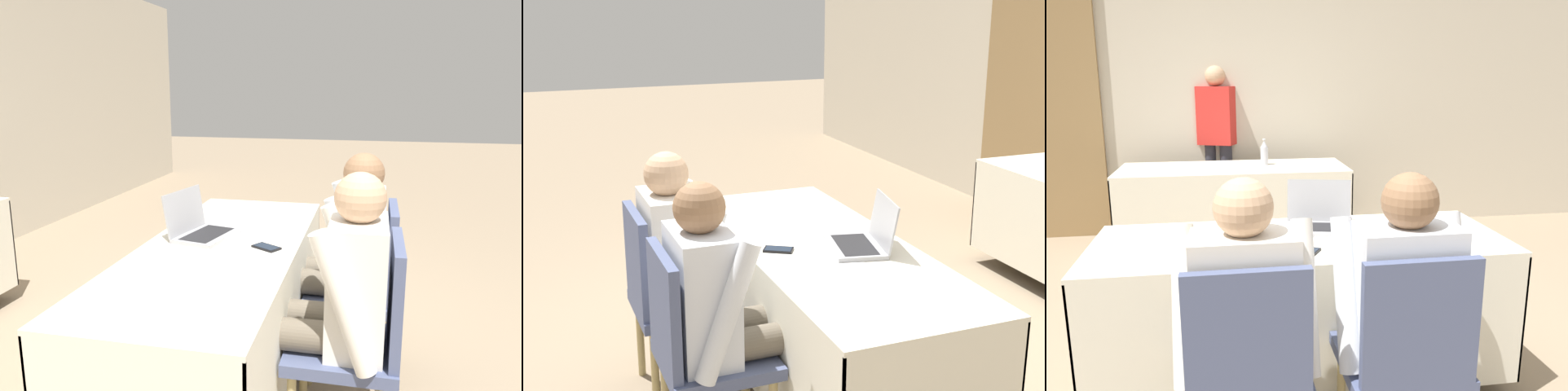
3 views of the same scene
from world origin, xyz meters
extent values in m
plane|color=gray|center=(0.00, 0.00, 0.00)|extent=(24.00, 24.00, 0.00)
cube|color=beige|center=(0.00, 2.76, 1.35)|extent=(12.00, 0.06, 2.70)
cube|color=silver|center=(0.00, 0.00, 0.73)|extent=(1.91, 0.73, 0.02)
cube|color=silver|center=(0.00, -0.36, 0.41)|extent=(1.91, 0.01, 0.60)
cube|color=silver|center=(0.00, 0.36, 0.41)|extent=(1.91, 0.01, 0.60)
cube|color=silver|center=(-0.95, 0.00, 0.41)|extent=(0.01, 0.73, 0.60)
cube|color=silver|center=(0.95, 0.00, 0.41)|extent=(0.01, 0.73, 0.60)
cylinder|color=#333333|center=(0.00, 0.00, 0.06)|extent=(0.06, 0.06, 0.11)
cube|color=silver|center=(-0.27, 2.06, 0.73)|extent=(1.91, 0.73, 0.02)
cube|color=silver|center=(-0.27, 1.70, 0.41)|extent=(1.91, 0.01, 0.60)
cube|color=silver|center=(-0.27, 2.42, 0.41)|extent=(1.91, 0.01, 0.60)
cube|color=silver|center=(-1.22, 2.06, 0.41)|extent=(0.01, 0.73, 0.60)
cube|color=silver|center=(0.68, 2.06, 0.41)|extent=(0.01, 0.73, 0.60)
cylinder|color=#333333|center=(-0.27, 2.06, 0.06)|extent=(0.06, 0.06, 0.11)
cube|color=#99999E|center=(0.10, 0.10, 0.75)|extent=(0.36, 0.29, 0.02)
cube|color=black|center=(0.10, 0.10, 0.76)|extent=(0.31, 0.21, 0.00)
cube|color=#99999E|center=(0.13, 0.23, 0.86)|extent=(0.33, 0.11, 0.21)
cube|color=black|center=(0.13, 0.23, 0.86)|extent=(0.29, 0.10, 0.18)
cube|color=black|center=(0.00, -0.22, 0.74)|extent=(0.13, 0.15, 0.01)
cube|color=#192333|center=(0.00, -0.22, 0.75)|extent=(0.11, 0.13, 0.00)
cube|color=white|center=(-0.51, -0.03, 0.74)|extent=(0.25, 0.32, 0.00)
cube|color=white|center=(0.17, 0.03, 0.74)|extent=(0.28, 0.34, 0.00)
cube|color=white|center=(-0.29, 0.04, 0.74)|extent=(0.22, 0.30, 0.00)
cylinder|color=#B7B7C1|center=(0.00, 2.13, 0.81)|extent=(0.07, 0.07, 0.16)
cone|color=#B7B7C1|center=(0.00, 2.13, 0.92)|extent=(0.06, 0.06, 0.06)
cylinder|color=silver|center=(0.00, 2.13, 0.96)|extent=(0.03, 0.03, 0.01)
cube|color=#4C567A|center=(-0.28, -0.59, 0.42)|extent=(0.44, 0.44, 0.05)
cube|color=#4C567A|center=(-0.28, -0.79, 0.67)|extent=(0.40, 0.04, 0.45)
cylinder|color=tan|center=(0.46, -0.42, 0.20)|extent=(0.04, 0.04, 0.40)
cylinder|color=tan|center=(0.11, -0.42, 0.20)|extent=(0.04, 0.04, 0.40)
cube|color=#4C567A|center=(0.28, -0.59, 0.42)|extent=(0.44, 0.44, 0.05)
cube|color=#4C567A|center=(0.28, -0.79, 0.67)|extent=(0.40, 0.04, 0.45)
cylinder|color=#665B4C|center=(-0.19, -0.46, 0.51)|extent=(0.13, 0.42, 0.13)
cylinder|color=#665B4C|center=(-0.37, -0.46, 0.51)|extent=(0.13, 0.42, 0.13)
cylinder|color=#665B4C|center=(-0.19, -0.28, 0.22)|extent=(0.10, 0.10, 0.45)
cylinder|color=#665B4C|center=(-0.37, -0.28, 0.22)|extent=(0.10, 0.10, 0.45)
cube|color=silver|center=(-0.28, -0.64, 0.71)|extent=(0.36, 0.22, 0.52)
cylinder|color=silver|center=(-0.07, -0.60, 0.72)|extent=(0.08, 0.26, 0.54)
cylinder|color=silver|center=(-0.49, -0.60, 0.72)|extent=(0.08, 0.26, 0.54)
sphere|color=tan|center=(-0.28, -0.64, 1.06)|extent=(0.20, 0.20, 0.20)
cylinder|color=#665B4C|center=(0.37, -0.46, 0.51)|extent=(0.13, 0.42, 0.13)
cylinder|color=#665B4C|center=(0.19, -0.46, 0.51)|extent=(0.13, 0.42, 0.13)
cylinder|color=#665B4C|center=(0.37, -0.28, 0.22)|extent=(0.10, 0.10, 0.45)
cylinder|color=#665B4C|center=(0.19, -0.28, 0.22)|extent=(0.10, 0.10, 0.45)
cube|color=silver|center=(0.28, -0.64, 0.71)|extent=(0.36, 0.22, 0.52)
cylinder|color=silver|center=(0.49, -0.60, 0.72)|extent=(0.08, 0.26, 0.54)
cylinder|color=silver|center=(0.07, -0.60, 0.72)|extent=(0.08, 0.26, 0.54)
sphere|color=#8C6647|center=(0.28, -0.64, 1.06)|extent=(0.20, 0.20, 0.20)
cylinder|color=#33333D|center=(-0.48, 2.76, 0.42)|extent=(0.12, 0.12, 0.85)
cylinder|color=#33333D|center=(-0.33, 2.70, 0.42)|extent=(0.12, 0.12, 0.85)
cube|color=red|center=(-0.40, 2.73, 1.12)|extent=(0.39, 0.31, 0.55)
sphere|color=tan|center=(-0.40, 2.73, 1.49)|extent=(0.19, 0.19, 0.19)
camera|label=1|loc=(-2.20, -0.69, 1.47)|focal=35.00mm
camera|label=2|loc=(2.81, -1.29, 1.83)|focal=50.00mm
camera|label=3|loc=(-0.34, -2.25, 1.47)|focal=35.00mm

